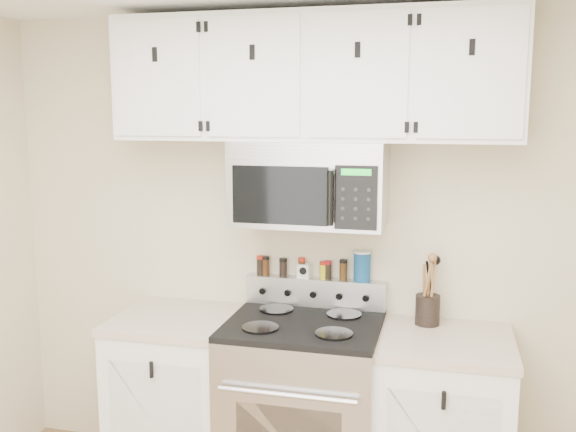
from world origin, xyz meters
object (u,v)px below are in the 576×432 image
at_px(microwave, 310,183).
at_px(salt_canister, 362,266).
at_px(range, 303,409).
at_px(utensil_crock, 428,307).

height_order(microwave, salt_canister, microwave).
bearing_deg(salt_canister, range, -131.56).
relative_size(range, microwave, 1.45).
distance_m(microwave, salt_canister, 0.54).
bearing_deg(range, utensil_crock, 18.28).
height_order(utensil_crock, salt_canister, utensil_crock).
xyz_separation_m(microwave, salt_canister, (0.25, 0.16, -0.45)).
height_order(range, salt_canister, salt_canister).
distance_m(microwave, utensil_crock, 0.86).
distance_m(range, utensil_crock, 0.82).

